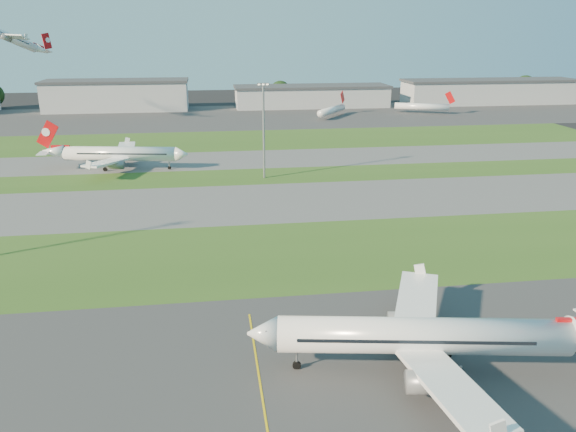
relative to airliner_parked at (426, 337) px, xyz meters
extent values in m
cube|color=#2F511B|center=(-24.70, 38.85, -4.64)|extent=(300.00, 34.00, 0.01)
cube|color=#515154|center=(-24.70, 71.85, -4.64)|extent=(300.00, 32.00, 0.01)
cube|color=#2F511B|center=(-24.70, 96.85, -4.64)|extent=(300.00, 18.00, 0.01)
cube|color=#515154|center=(-24.70, 118.85, -4.64)|extent=(300.00, 26.00, 0.01)
cube|color=#2F511B|center=(-24.70, 151.85, -4.64)|extent=(300.00, 40.00, 0.01)
cube|color=#333335|center=(-24.70, 211.85, -4.64)|extent=(400.00, 80.00, 0.01)
cylinder|color=white|center=(-0.40, 0.07, 0.13)|extent=(34.39, 9.84, 4.33)
cube|color=white|center=(-0.77, -9.10, -0.44)|extent=(6.48, 17.43, 1.76)
cube|color=white|center=(2.21, 8.86, -0.44)|extent=(11.48, 17.70, 1.76)
cylinder|color=slate|center=(-2.04, -6.35, -1.69)|extent=(5.14, 3.36, 2.62)
cylinder|color=slate|center=(0.11, 6.67, -1.69)|extent=(5.14, 3.36, 2.62)
cylinder|color=white|center=(-50.39, 111.11, -0.05)|extent=(33.11, 9.83, 4.17)
cube|color=#B70B0E|center=(-70.90, 114.74, 5.54)|extent=(7.07, 1.62, 8.30)
cube|color=white|center=(-49.95, 119.94, -0.59)|extent=(6.06, 16.74, 1.69)
cube|color=white|center=(-53.00, 102.67, -0.59)|extent=(11.20, 17.02, 1.69)
cylinder|color=slate|center=(-48.75, 117.27, -1.80)|extent=(4.97, 3.28, 2.52)
cylinder|color=slate|center=(-50.96, 104.75, -1.80)|extent=(4.97, 3.28, 2.52)
cylinder|color=white|center=(-104.70, 193.64, 32.61)|extent=(23.35, 21.67, 3.58)
cube|color=#B70B0E|center=(-91.43, 205.69, 37.41)|extent=(4.75, 4.36, 7.14)
cube|color=white|center=(-98.93, 188.69, 32.13)|extent=(14.12, 11.39, 1.46)
cylinder|color=slate|center=(-101.37, 189.28, 31.10)|extent=(4.39, 4.27, 2.17)
cylinder|color=white|center=(32.92, 203.76, -1.45)|extent=(17.69, 23.03, 3.20)
cube|color=#B70B0E|center=(40.47, 214.35, 3.35)|extent=(3.25, 4.39, 6.16)
cylinder|color=white|center=(79.33, 210.07, -1.45)|extent=(24.94, 13.82, 3.20)
cube|color=#B70B0E|center=(91.13, 204.61, 3.35)|extent=(4.82, 2.45, 6.16)
cylinder|color=gray|center=(-9.70, 94.85, 7.85)|extent=(0.60, 0.60, 25.00)
cube|color=gray|center=(-9.70, 94.85, 20.75)|extent=(3.20, 0.50, 0.80)
cube|color=#FFF2CC|center=(-9.70, 94.85, 20.75)|extent=(2.80, 0.70, 0.35)
cube|color=#919398|center=(-69.70, 241.85, 2.35)|extent=(70.00, 22.00, 14.00)
cube|color=#383A3F|center=(-69.70, 241.85, 9.95)|extent=(71.40, 23.00, 1.20)
cube|color=#919398|center=(30.30, 241.85, 0.35)|extent=(80.00, 22.00, 10.00)
cube|color=#383A3F|center=(30.30, 241.85, 5.95)|extent=(81.60, 23.00, 1.20)
cube|color=#919398|center=(130.30, 241.85, 1.35)|extent=(95.00, 22.00, 12.00)
cube|color=#383A3F|center=(130.30, 241.85, 7.95)|extent=(96.90, 23.00, 1.20)
cylinder|color=black|center=(-44.70, 252.85, -2.85)|extent=(1.00, 1.00, 3.60)
sphere|color=black|center=(-44.70, 252.85, 1.20)|extent=(9.90, 9.90, 9.90)
cylinder|color=black|center=(15.30, 255.85, -2.55)|extent=(1.00, 1.00, 4.20)
sphere|color=black|center=(15.30, 255.85, 2.18)|extent=(11.55, 11.55, 11.55)
cylinder|color=black|center=(90.30, 253.85, -2.75)|extent=(1.00, 1.00, 3.80)
sphere|color=black|center=(90.30, 253.85, 1.53)|extent=(10.45, 10.45, 10.45)
cylinder|color=black|center=(160.30, 257.85, -2.35)|extent=(1.00, 1.00, 4.60)
sphere|color=black|center=(160.30, 257.85, 2.83)|extent=(12.65, 12.65, 12.65)
camera|label=1|loc=(-24.23, -55.48, 34.47)|focal=35.00mm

